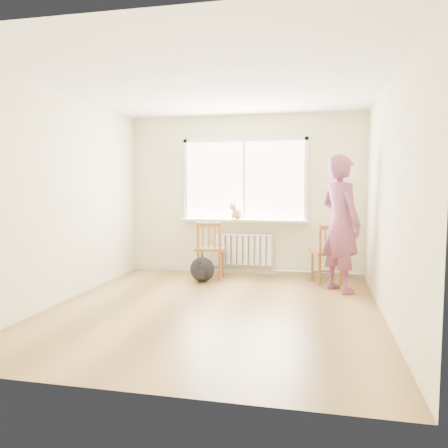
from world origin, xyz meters
The scene contains 13 objects.
floor centered at (0.00, 0.00, 0.00)m, with size 4.50×4.50×0.00m, color #A57643.
ceiling centered at (0.00, 0.00, 2.70)m, with size 4.50×4.50×0.00m, color white.
back_wall centered at (0.00, 2.25, 1.35)m, with size 4.00×0.01×2.70m, color beige.
window centered at (0.00, 2.22, 1.66)m, with size 2.12×0.05×1.42m.
windowsill centered at (0.00, 2.14, 0.93)m, with size 2.15×0.22×0.04m, color white.
radiator centered at (0.00, 2.16, 0.44)m, with size 1.00×0.12×0.55m.
heating_pipe centered at (1.25, 2.19, 0.08)m, with size 0.04×0.04×1.40m, color silver.
baseboard centered at (0.00, 2.23, 0.04)m, with size 4.00×0.03×0.08m, color beige.
chair_left centered at (-0.46, 1.66, 0.47)m, with size 0.50×0.48×0.93m.
chair_right centered at (1.39, 1.71, 0.46)m, with size 0.57×0.56×0.92m.
person centered at (1.55, 1.26, 0.97)m, with size 0.71×0.47×1.95m, color #AE3A6C.
cat centered at (-0.10, 2.05, 1.07)m, with size 0.29×0.44×0.30m.
backpack centered at (-0.53, 1.45, 0.20)m, with size 0.39×0.29×0.39m, color black.
Camera 1 is at (1.24, -5.11, 1.51)m, focal length 35.00 mm.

